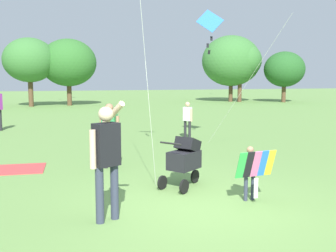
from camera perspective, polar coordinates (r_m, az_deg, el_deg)
The scene contains 9 objects.
ground_plane at distance 7.05m, azimuth 4.67°, elevation -11.39°, with size 120.00×120.00×0.00m, color #668E47.
treeline_distant at distance 32.34m, azimuth -7.32°, elevation 9.09°, with size 34.71×7.85×5.85m.
child_with_butterfly_kite at distance 7.38m, azimuth 11.68°, elevation -5.81°, with size 0.76×0.39×0.99m.
person_adult_flyer at distance 6.21m, azimuth -8.72°, elevation -3.77°, with size 0.57×0.69×1.85m.
stroller at distance 8.13m, azimuth 2.36°, elevation -4.48°, with size 1.03×0.92×1.03m.
kite_orange_delta at distance 13.61m, azimuth 6.20°, elevation 13.88°, with size 1.46×3.43×4.44m.
person_sitting_far at distance 14.40m, azimuth 2.77°, elevation 1.25°, with size 0.30×0.37×1.33m.
person_couple_left at distance 9.82m, azimuth -8.25°, elevation -0.62°, with size 0.44×0.36×1.58m.
picnic_blanket at distance 10.44m, azimuth -21.14°, elevation -5.74°, with size 1.49×1.16×0.02m, color #CC3D3D.
Camera 1 is at (-2.32, -6.28, 2.22)m, focal length 43.15 mm.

